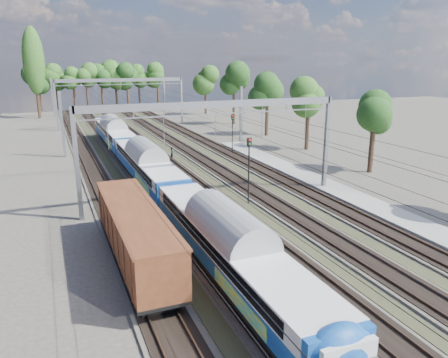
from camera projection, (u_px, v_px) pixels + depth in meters
name	position (u px, v px, depth m)	size (l,w,h in m)	color
track_bed	(171.00, 165.00, 52.49)	(21.00, 130.00, 0.34)	#47423A
platform	(402.00, 219.00, 34.55)	(3.00, 70.00, 0.30)	gray
catenary	(156.00, 106.00, 57.80)	(25.65, 130.00, 9.00)	gray
tree_belt	(134.00, 79.00, 97.17)	(40.47, 99.18, 12.04)	black
poplar	(34.00, 62.00, 91.37)	(4.40, 4.40, 19.04)	black
emu_train	(147.00, 162.00, 43.10)	(3.02, 63.77, 4.41)	black
freight_boxcar	(135.00, 233.00, 26.59)	(2.87, 13.86, 3.57)	black
worker	(172.00, 153.00, 55.57)	(0.58, 0.38, 1.59)	black
signal_near	(249.00, 163.00, 37.69)	(0.37, 0.34, 5.93)	black
signal_far	(232.00, 130.00, 57.55)	(0.38, 0.35, 5.40)	black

